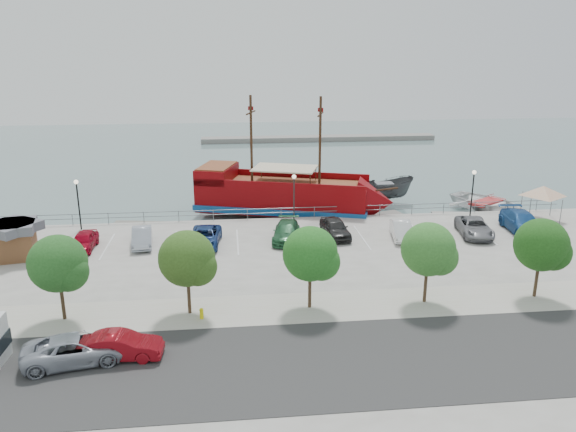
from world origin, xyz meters
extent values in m
plane|color=slate|center=(0.00, 0.00, -1.00)|extent=(160.00, 160.00, 0.00)
cube|color=#323232|center=(0.00, -16.00, 0.01)|extent=(100.00, 8.00, 0.04)
cube|color=#A8A18F|center=(0.00, -10.00, 0.01)|extent=(100.00, 4.00, 0.05)
cylinder|color=slate|center=(0.00, 7.80, 0.95)|extent=(50.00, 0.06, 0.06)
cylinder|color=slate|center=(0.00, 7.80, 0.55)|extent=(50.00, 0.06, 0.06)
cube|color=gray|center=(10.00, 55.00, -0.60)|extent=(40.00, 3.00, 0.80)
cube|color=#750407|center=(-0.46, 11.82, 0.91)|extent=(16.82, 9.59, 2.61)
cube|color=navy|center=(-0.46, 11.82, 0.05)|extent=(17.19, 9.97, 0.60)
cone|color=#750407|center=(7.97, 9.17, 0.91)|extent=(4.50, 5.56, 4.82)
cube|color=#750407|center=(-6.68, 13.77, 2.91)|extent=(4.37, 5.69, 1.40)
cube|color=brown|center=(-6.68, 13.77, 3.67)|extent=(4.06, 5.24, 0.12)
cube|color=brown|center=(0.02, 11.67, 2.26)|extent=(13.77, 8.11, 0.15)
cube|color=#750407|center=(0.26, 14.11, 2.56)|extent=(15.38, 4.99, 0.70)
cube|color=#750407|center=(-1.18, 9.52, 2.56)|extent=(15.38, 4.99, 0.70)
cylinder|color=#382111|center=(2.90, 10.77, 6.32)|extent=(0.30, 0.30, 8.23)
cylinder|color=#382111|center=(-3.33, 12.72, 6.32)|extent=(0.30, 0.30, 8.23)
cylinder|color=#382111|center=(2.90, 10.77, 8.83)|extent=(1.03, 2.91, 0.14)
cylinder|color=#382111|center=(-3.33, 12.72, 8.83)|extent=(1.03, 2.91, 0.14)
cube|color=beige|center=(-0.26, 11.76, 3.72)|extent=(6.69, 5.38, 0.12)
cylinder|color=#382111|center=(8.64, 8.96, 2.11)|extent=(2.43, 0.90, 0.59)
imported|color=#424346|center=(10.35, 14.93, 0.25)|extent=(6.74, 3.33, 2.50)
imported|color=white|center=(19.61, 10.82, -0.23)|extent=(8.44, 9.12, 1.54)
cube|color=slate|center=(-12.67, 9.20, -0.80)|extent=(7.23, 3.18, 0.40)
cube|color=slate|center=(7.26, 9.20, -0.79)|extent=(7.71, 4.28, 0.42)
cube|color=gray|center=(16.90, 9.20, -0.82)|extent=(6.58, 2.97, 0.36)
cube|color=brown|center=(-21.22, 0.39, 1.04)|extent=(3.32, 3.32, 2.08)
cube|color=#575861|center=(-21.22, 0.39, 2.32)|extent=(3.77, 3.77, 0.66)
cylinder|color=slate|center=(20.90, 6.75, 1.10)|extent=(0.08, 0.08, 2.19)
cylinder|color=slate|center=(23.42, 6.15, 1.10)|extent=(0.08, 0.08, 2.19)
cylinder|color=slate|center=(20.30, 4.22, 1.10)|extent=(0.08, 0.08, 2.19)
cylinder|color=slate|center=(22.83, 3.63, 1.10)|extent=(0.08, 0.08, 2.19)
pyramid|color=silver|center=(21.86, 5.19, 3.04)|extent=(5.04, 5.04, 0.90)
imported|color=#959CA8|center=(-13.16, -14.65, 0.70)|extent=(5.40, 3.28, 1.40)
imported|color=maroon|center=(-11.07, -14.53, 0.67)|extent=(4.17, 1.68, 1.35)
cylinder|color=yellow|center=(-7.28, -10.80, 0.27)|extent=(0.22, 0.22, 0.55)
sphere|color=yellow|center=(-7.28, -10.80, 0.57)|extent=(0.24, 0.24, 0.24)
cylinder|color=black|center=(-18.00, 6.50, 2.00)|extent=(0.12, 0.12, 4.00)
sphere|color=#FFF2CC|center=(-18.00, 6.50, 4.10)|extent=(0.36, 0.36, 0.36)
cylinder|color=black|center=(0.00, 6.50, 2.00)|extent=(0.12, 0.12, 4.00)
sphere|color=#FFF2CC|center=(0.00, 6.50, 4.10)|extent=(0.36, 0.36, 0.36)
cylinder|color=black|center=(16.00, 6.50, 2.00)|extent=(0.12, 0.12, 4.00)
sphere|color=#FFF2CC|center=(16.00, 6.50, 4.10)|extent=(0.36, 0.36, 0.36)
cylinder|color=#473321|center=(-15.00, -10.00, 1.10)|extent=(0.20, 0.20, 2.20)
sphere|color=#1F4D1C|center=(-15.00, -10.00, 3.40)|extent=(3.20, 3.20, 3.20)
sphere|color=#1F4D1C|center=(-14.40, -10.30, 3.00)|extent=(2.20, 2.20, 2.20)
cylinder|color=#473321|center=(-8.00, -10.00, 1.10)|extent=(0.20, 0.20, 2.20)
sphere|color=#2B4B18|center=(-8.00, -10.00, 3.40)|extent=(3.20, 3.20, 3.20)
sphere|color=#2B4B18|center=(-7.40, -10.30, 3.00)|extent=(2.20, 2.20, 2.20)
cylinder|color=#473321|center=(-1.00, -10.00, 1.10)|extent=(0.20, 0.20, 2.20)
sphere|color=#1F5A1C|center=(-1.00, -10.00, 3.40)|extent=(3.20, 3.20, 3.20)
sphere|color=#1F5A1C|center=(-0.40, -10.30, 3.00)|extent=(2.20, 2.20, 2.20)
cylinder|color=#473321|center=(6.00, -10.00, 1.10)|extent=(0.20, 0.20, 2.20)
sphere|color=#2D6425|center=(6.00, -10.00, 3.40)|extent=(3.20, 3.20, 3.20)
sphere|color=#2D6425|center=(6.60, -10.30, 3.00)|extent=(2.20, 2.20, 2.20)
cylinder|color=#473321|center=(13.00, -10.00, 1.10)|extent=(0.20, 0.20, 2.20)
sphere|color=#1B4715|center=(13.00, -10.00, 3.40)|extent=(3.20, 3.20, 3.20)
sphere|color=#1B4715|center=(13.60, -10.30, 3.00)|extent=(2.20, 2.20, 2.20)
imported|color=#9D0419|center=(-16.59, 1.55, 0.68)|extent=(1.69, 4.01, 1.35)
imported|color=#A2A9B8|center=(-12.34, 2.00, 0.69)|extent=(1.93, 4.31, 1.37)
imported|color=navy|center=(-7.52, 1.46, 0.69)|extent=(2.72, 5.13, 1.37)
imported|color=#265F37|center=(-1.14, 2.01, 0.70)|extent=(2.83, 5.08, 1.39)
imported|color=black|center=(2.87, 2.41, 0.75)|extent=(2.21, 4.57, 1.50)
imported|color=white|center=(8.07, 1.48, 0.68)|extent=(2.07, 4.33, 1.37)
imported|color=slate|center=(14.17, 1.55, 0.70)|extent=(3.10, 5.32, 1.39)
imported|color=#1C4E90|center=(18.46, 1.98, 0.83)|extent=(2.80, 5.88, 1.65)
camera|label=1|loc=(-5.47, -39.81, 14.92)|focal=35.00mm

